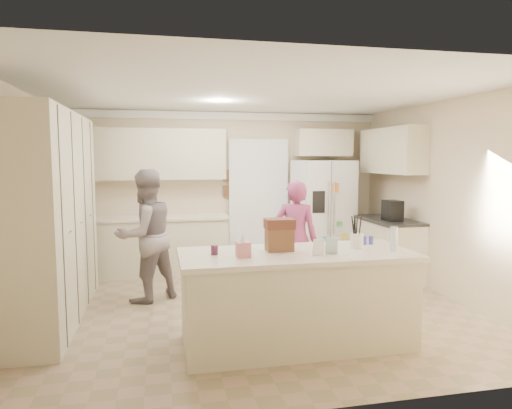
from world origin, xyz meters
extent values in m
cube|color=#9F8066|center=(0.00, 0.00, -0.01)|extent=(5.20, 4.60, 0.02)
cube|color=white|center=(0.00, 0.00, 2.61)|extent=(5.20, 4.60, 0.02)
cube|color=beige|center=(0.00, 2.31, 1.30)|extent=(5.20, 0.02, 2.60)
cube|color=beige|center=(0.00, -2.31, 1.30)|extent=(5.20, 0.02, 2.60)
cube|color=beige|center=(-2.61, 0.00, 1.30)|extent=(0.02, 4.60, 2.60)
cube|color=beige|center=(2.61, 0.00, 1.30)|extent=(0.02, 4.60, 2.60)
cube|color=white|center=(0.00, 2.26, 2.53)|extent=(5.20, 0.08, 0.12)
cube|color=beige|center=(-2.30, 0.20, 1.18)|extent=(0.60, 2.60, 2.35)
cube|color=beige|center=(-1.15, 2.00, 0.44)|extent=(2.20, 0.60, 0.88)
cube|color=silver|center=(-1.15, 1.99, 0.90)|extent=(2.24, 0.63, 0.04)
cube|color=beige|center=(-1.15, 2.12, 1.90)|extent=(2.20, 0.35, 0.80)
cube|color=black|center=(0.55, 2.28, 1.05)|extent=(0.90, 0.06, 2.10)
cube|color=white|center=(0.55, 2.24, 1.05)|extent=(1.02, 0.03, 2.22)
cube|color=brown|center=(0.02, 2.27, 1.55)|extent=(0.15, 0.02, 0.20)
cube|color=brown|center=(0.02, 2.27, 1.28)|extent=(0.15, 0.02, 0.20)
cube|color=white|center=(1.57, 1.86, 0.90)|extent=(0.96, 0.78, 1.80)
cube|color=gray|center=(1.57, 1.51, 0.90)|extent=(0.02, 0.02, 1.78)
cube|color=black|center=(1.35, 1.50, 1.15)|extent=(0.22, 0.03, 0.35)
cylinder|color=silver|center=(1.52, 1.49, 1.05)|extent=(0.02, 0.02, 0.85)
cylinder|color=silver|center=(1.62, 1.49, 1.05)|extent=(0.02, 0.02, 0.85)
cube|color=beige|center=(1.65, 2.12, 2.10)|extent=(0.95, 0.35, 0.45)
cube|color=beige|center=(2.30, 1.00, 0.44)|extent=(0.60, 1.20, 0.88)
cube|color=#2D2B28|center=(2.29, 1.00, 0.90)|extent=(0.63, 1.24, 0.04)
cube|color=beige|center=(2.43, 1.20, 1.95)|extent=(0.35, 1.50, 0.70)
cube|color=black|center=(2.25, 0.80, 1.07)|extent=(0.22, 0.28, 0.30)
cube|color=beige|center=(0.20, -1.10, 0.44)|extent=(2.20, 0.90, 0.88)
cube|color=silver|center=(0.20, -1.10, 0.90)|extent=(2.28, 0.96, 0.05)
cylinder|color=white|center=(0.85, -1.05, 1.00)|extent=(0.13, 0.13, 0.15)
cube|color=pink|center=(-0.35, -1.20, 1.00)|extent=(0.13, 0.13, 0.14)
cone|color=white|center=(-0.35, -1.20, 1.10)|extent=(0.08, 0.08, 0.08)
cube|color=brown|center=(0.05, -1.00, 1.04)|extent=(0.26, 0.18, 0.22)
cube|color=#592D1E|center=(0.05, -1.00, 1.20)|extent=(0.28, 0.20, 0.10)
cylinder|color=#59263F|center=(-0.60, -1.05, 0.97)|extent=(0.07, 0.07, 0.09)
cube|color=white|center=(0.35, -1.30, 1.01)|extent=(0.12, 0.06, 0.16)
cube|color=silver|center=(0.50, -1.25, 1.01)|extent=(0.12, 0.05, 0.16)
cylinder|color=silver|center=(1.15, -1.25, 1.04)|extent=(0.07, 0.07, 0.24)
cylinder|color=#434593|center=(1.02, -0.88, 0.97)|extent=(0.05, 0.05, 0.09)
cylinder|color=#434593|center=(1.09, -0.88, 0.97)|extent=(0.05, 0.05, 0.09)
imported|color=gray|center=(-1.29, 0.64, 0.85)|extent=(1.04, 0.99, 1.70)
imported|color=#B44795|center=(0.65, 0.40, 0.78)|extent=(0.67, 0.57, 1.55)
camera|label=1|loc=(-1.10, -5.30, 1.84)|focal=32.00mm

